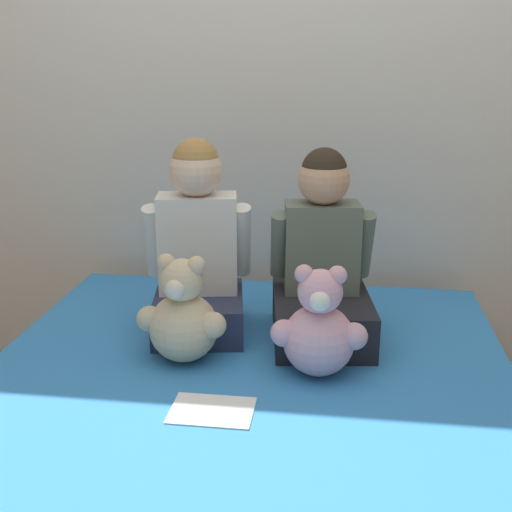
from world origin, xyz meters
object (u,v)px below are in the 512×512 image
(child_on_right, at_px, (322,268))
(teddy_bear_held_by_left_child, at_px, (183,317))
(child_on_left, at_px, (198,251))
(sign_card, at_px, (212,410))
(bed, at_px, (235,482))
(teddy_bear_held_by_right_child, at_px, (319,329))

(child_on_right, bearing_deg, teddy_bear_held_by_left_child, -156.63)
(child_on_left, height_order, sign_card, child_on_left)
(child_on_left, relative_size, child_on_right, 1.04)
(child_on_right, xyz_separation_m, sign_card, (-0.25, -0.51, -0.22))
(bed, xyz_separation_m, child_on_right, (0.20, 0.49, 0.44))
(bed, height_order, child_on_right, child_on_right)
(child_on_right, distance_m, teddy_bear_held_by_right_child, 0.28)
(child_on_left, relative_size, teddy_bear_held_by_right_child, 1.94)
(teddy_bear_held_by_right_child, distance_m, sign_card, 0.37)
(child_on_left, bearing_deg, sign_card, -84.02)
(bed, relative_size, teddy_bear_held_by_left_child, 6.05)
(teddy_bear_held_by_right_child, xyz_separation_m, sign_card, (-0.26, -0.24, -0.13))
(bed, height_order, child_on_left, child_on_left)
(child_on_left, xyz_separation_m, teddy_bear_held_by_left_child, (0.00, -0.23, -0.13))
(child_on_right, bearing_deg, sign_card, -123.97)
(teddy_bear_held_by_right_child, relative_size, sign_card, 1.52)
(teddy_bear_held_by_right_child, bearing_deg, child_on_right, 89.31)
(teddy_bear_held_by_left_child, distance_m, teddy_bear_held_by_right_child, 0.39)
(child_on_right, distance_m, sign_card, 0.61)
(bed, bearing_deg, child_on_left, 111.92)
(bed, relative_size, child_on_right, 3.27)
(child_on_left, distance_m, teddy_bear_held_by_left_child, 0.27)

